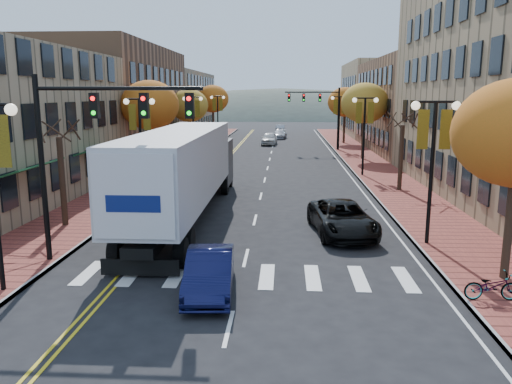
# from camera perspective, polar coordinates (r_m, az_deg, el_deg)

# --- Properties ---
(ground) EXTENTS (200.00, 200.00, 0.00)m
(ground) POSITION_cam_1_polar(r_m,az_deg,el_deg) (15.98, -2.32, -12.12)
(ground) COLOR black
(ground) RESTS_ON ground
(sidewalk_left) EXTENTS (4.00, 85.00, 0.15)m
(sidewalk_left) POSITION_cam_1_polar(r_m,az_deg,el_deg) (48.66, -9.15, 3.65)
(sidewalk_left) COLOR brown
(sidewalk_left) RESTS_ON ground
(sidewalk_right) EXTENTS (4.00, 85.00, 0.15)m
(sidewalk_right) POSITION_cam_1_polar(r_m,az_deg,el_deg) (48.11, 12.32, 3.45)
(sidewalk_right) COLOR brown
(sidewalk_right) RESTS_ON ground
(building_left_mid) EXTENTS (12.00, 24.00, 11.00)m
(building_left_mid) POSITION_cam_1_polar(r_m,az_deg,el_deg) (53.88, -16.98, 9.82)
(building_left_mid) COLOR brown
(building_left_mid) RESTS_ON ground
(building_left_far) EXTENTS (12.00, 26.00, 9.50)m
(building_left_far) POSITION_cam_1_polar(r_m,az_deg,el_deg) (77.85, -10.56, 9.82)
(building_left_far) COLOR #9E8966
(building_left_far) RESTS_ON ground
(building_right_mid) EXTENTS (15.00, 24.00, 10.00)m
(building_right_mid) POSITION_cam_1_polar(r_m,az_deg,el_deg) (59.12, 20.33, 9.20)
(building_right_mid) COLOR brown
(building_right_mid) RESTS_ON ground
(building_right_far) EXTENTS (15.00, 20.00, 11.00)m
(building_right_far) POSITION_cam_1_polar(r_m,az_deg,el_deg) (80.43, 15.80, 10.17)
(building_right_far) COLOR #9E8966
(building_right_far) RESTS_ON ground
(tree_left_a) EXTENTS (0.28, 0.28, 4.20)m
(tree_left_a) POSITION_cam_1_polar(r_m,az_deg,el_deg) (25.25, -21.26, 1.13)
(tree_left_a) COLOR #382619
(tree_left_a) RESTS_ON sidewalk_left
(tree_left_b) EXTENTS (4.48, 4.48, 7.21)m
(tree_left_b) POSITION_cam_1_polar(r_m,az_deg,el_deg) (40.01, -12.03, 9.68)
(tree_left_b) COLOR #382619
(tree_left_b) RESTS_ON sidewalk_left
(tree_left_c) EXTENTS (4.16, 4.16, 6.69)m
(tree_left_c) POSITION_cam_1_polar(r_m,az_deg,el_deg) (55.62, -7.64, 9.76)
(tree_left_c) COLOR #382619
(tree_left_c) RESTS_ON sidewalk_left
(tree_left_d) EXTENTS (4.61, 4.61, 7.42)m
(tree_left_d) POSITION_cam_1_polar(r_m,az_deg,el_deg) (73.36, -4.97, 10.56)
(tree_left_d) COLOR #382619
(tree_left_d) RESTS_ON sidewalk_left
(tree_right_b) EXTENTS (0.28, 0.28, 4.20)m
(tree_right_b) POSITION_cam_1_polar(r_m,az_deg,el_deg) (33.71, 16.23, 3.79)
(tree_right_b) COLOR #382619
(tree_right_b) RESTS_ON sidewalk_right
(tree_right_c) EXTENTS (4.48, 4.48, 7.21)m
(tree_right_c) POSITION_cam_1_polar(r_m,az_deg,el_deg) (49.19, 12.31, 9.90)
(tree_right_c) COLOR #382619
(tree_right_c) RESTS_ON sidewalk_right
(tree_right_d) EXTENTS (4.35, 4.35, 7.00)m
(tree_right_d) POSITION_cam_1_polar(r_m,az_deg,el_deg) (65.05, 10.13, 10.09)
(tree_right_d) COLOR #382619
(tree_right_d) RESTS_ON sidewalk_right
(lamp_left_b) EXTENTS (1.96, 0.36, 6.05)m
(lamp_left_b) POSITION_cam_1_polar(r_m,az_deg,el_deg) (31.96, -13.10, 7.25)
(lamp_left_b) COLOR black
(lamp_left_b) RESTS_ON ground
(lamp_left_c) EXTENTS (1.96, 0.36, 6.05)m
(lamp_left_c) POSITION_cam_1_polar(r_m,az_deg,el_deg) (49.47, -7.21, 8.73)
(lamp_left_c) COLOR black
(lamp_left_c) RESTS_ON ground
(lamp_left_d) EXTENTS (1.96, 0.36, 6.05)m
(lamp_left_d) POSITION_cam_1_polar(r_m,az_deg,el_deg) (67.24, -4.40, 9.40)
(lamp_left_d) COLOR black
(lamp_left_d) RESTS_ON ground
(lamp_right_a) EXTENTS (1.96, 0.36, 6.05)m
(lamp_right_a) POSITION_cam_1_polar(r_m,az_deg,el_deg) (21.56, 19.60, 5.14)
(lamp_right_a) COLOR black
(lamp_right_a) RESTS_ON ground
(lamp_right_b) EXTENTS (1.96, 0.36, 6.05)m
(lamp_right_b) POSITION_cam_1_polar(r_m,az_deg,el_deg) (39.12, 12.30, 7.95)
(lamp_right_b) COLOR black
(lamp_right_b) RESTS_ON ground
(lamp_right_c) EXTENTS (1.96, 0.36, 6.05)m
(lamp_right_c) POSITION_cam_1_polar(r_m,az_deg,el_deg) (56.96, 9.51, 8.97)
(lamp_right_c) COLOR black
(lamp_right_c) RESTS_ON ground
(traffic_mast_near) EXTENTS (6.10, 0.35, 7.00)m
(traffic_mast_near) POSITION_cam_1_polar(r_m,az_deg,el_deg) (18.98, -18.31, 6.40)
(traffic_mast_near) COLOR black
(traffic_mast_near) RESTS_ON ground
(traffic_mast_far) EXTENTS (6.10, 0.34, 7.00)m
(traffic_mast_far) POSITION_cam_1_polar(r_m,az_deg,el_deg) (56.76, 7.47, 9.66)
(traffic_mast_far) COLOR black
(traffic_mast_far) RESTS_ON ground
(semi_truck) EXTENTS (3.03, 18.38, 4.59)m
(semi_truck) POSITION_cam_1_polar(r_m,az_deg,el_deg) (25.53, -8.00, 2.88)
(semi_truck) COLOR black
(semi_truck) RESTS_ON ground
(navy_sedan) EXTENTS (1.79, 4.30, 1.38)m
(navy_sedan) POSITION_cam_1_polar(r_m,az_deg,el_deg) (16.28, -5.31, -9.09)
(navy_sedan) COLOR black
(navy_sedan) RESTS_ON ground
(black_suv) EXTENTS (3.13, 5.66, 1.50)m
(black_suv) POSITION_cam_1_polar(r_m,az_deg,el_deg) (23.05, 9.82, -2.97)
(black_suv) COLOR black
(black_suv) RESTS_ON ground
(car_far_white) EXTENTS (2.08, 4.67, 1.56)m
(car_far_white) POSITION_cam_1_polar(r_m,az_deg,el_deg) (63.08, 1.53, 6.12)
(car_far_white) COLOR silver
(car_far_white) RESTS_ON ground
(car_far_silver) EXTENTS (2.19, 4.49, 1.26)m
(car_far_silver) POSITION_cam_1_polar(r_m,az_deg,el_deg) (71.88, 2.73, 6.61)
(car_far_silver) COLOR #A8A8AF
(car_far_silver) RESTS_ON ground
(car_far_oncoming) EXTENTS (1.58, 4.28, 1.40)m
(car_far_oncoming) POSITION_cam_1_polar(r_m,az_deg,el_deg) (81.86, 2.82, 7.21)
(car_far_oncoming) COLOR #A8A8AF
(car_far_oncoming) RESTS_ON ground
(bicycle) EXTENTS (1.69, 0.64, 0.88)m
(bicycle) POSITION_cam_1_polar(r_m,az_deg,el_deg) (16.95, 25.37, -9.70)
(bicycle) COLOR gray
(bicycle) RESTS_ON sidewalk_right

